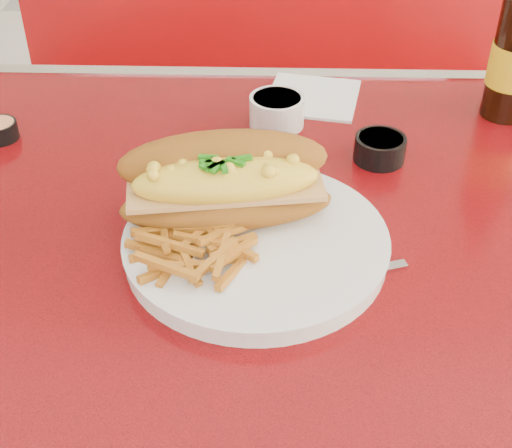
{
  "coord_description": "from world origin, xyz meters",
  "views": [
    {
      "loc": [
        0.02,
        -0.69,
        1.29
      ],
      "look_at": [
        -0.0,
        -0.07,
        0.81
      ],
      "focal_mm": 50.0,
      "sensor_mm": 36.0,
      "label": 1
    }
  ],
  "objects_px": {
    "diner_table": "(259,313)",
    "gravy_ramekin": "(277,110)",
    "dinner_plate": "(256,244)",
    "fork": "(320,232)",
    "sauce_cup_right": "(380,148)",
    "mac_hoagie": "(225,182)",
    "knife": "(345,277)",
    "booth_bench_far": "(267,178)"
  },
  "relations": [
    {
      "from": "dinner_plate",
      "to": "booth_bench_far",
      "type": "bearing_deg",
      "value": 89.85
    },
    {
      "from": "dinner_plate",
      "to": "fork",
      "type": "distance_m",
      "value": 0.07
    },
    {
      "from": "fork",
      "to": "dinner_plate",
      "type": "bearing_deg",
      "value": 93.67
    },
    {
      "from": "gravy_ramekin",
      "to": "sauce_cup_right",
      "type": "height_order",
      "value": "gravy_ramekin"
    },
    {
      "from": "booth_bench_far",
      "to": "gravy_ramekin",
      "type": "height_order",
      "value": "booth_bench_far"
    },
    {
      "from": "mac_hoagie",
      "to": "gravy_ramekin",
      "type": "bearing_deg",
      "value": 68.67
    },
    {
      "from": "knife",
      "to": "mac_hoagie",
      "type": "bearing_deg",
      "value": 129.58
    },
    {
      "from": "dinner_plate",
      "to": "mac_hoagie",
      "type": "bearing_deg",
      "value": 130.63
    },
    {
      "from": "dinner_plate",
      "to": "knife",
      "type": "relative_size",
      "value": 2.25
    },
    {
      "from": "diner_table",
      "to": "booth_bench_far",
      "type": "xyz_separation_m",
      "value": [
        0.0,
        0.81,
        -0.32
      ]
    },
    {
      "from": "mac_hoagie",
      "to": "gravy_ramekin",
      "type": "height_order",
      "value": "mac_hoagie"
    },
    {
      "from": "mac_hoagie",
      "to": "dinner_plate",
      "type": "bearing_deg",
      "value": -57.72
    },
    {
      "from": "gravy_ramekin",
      "to": "sauce_cup_right",
      "type": "relative_size",
      "value": 1.24
    },
    {
      "from": "dinner_plate",
      "to": "sauce_cup_right",
      "type": "relative_size",
      "value": 5.14
    },
    {
      "from": "diner_table",
      "to": "gravy_ramekin",
      "type": "height_order",
      "value": "gravy_ramekin"
    },
    {
      "from": "fork",
      "to": "sauce_cup_right",
      "type": "height_order",
      "value": "sauce_cup_right"
    },
    {
      "from": "sauce_cup_right",
      "to": "knife",
      "type": "height_order",
      "value": "sauce_cup_right"
    },
    {
      "from": "booth_bench_far",
      "to": "dinner_plate",
      "type": "height_order",
      "value": "booth_bench_far"
    },
    {
      "from": "diner_table",
      "to": "mac_hoagie",
      "type": "height_order",
      "value": "mac_hoagie"
    },
    {
      "from": "knife",
      "to": "gravy_ramekin",
      "type": "bearing_deg",
      "value": 84.86
    },
    {
      "from": "mac_hoagie",
      "to": "gravy_ramekin",
      "type": "xyz_separation_m",
      "value": [
        0.06,
        0.25,
        -0.04
      ]
    },
    {
      "from": "fork",
      "to": "sauce_cup_right",
      "type": "distance_m",
      "value": 0.21
    },
    {
      "from": "dinner_plate",
      "to": "gravy_ramekin",
      "type": "xyz_separation_m",
      "value": [
        0.02,
        0.29,
        0.01
      ]
    },
    {
      "from": "dinner_plate",
      "to": "sauce_cup_right",
      "type": "bearing_deg",
      "value": 51.36
    },
    {
      "from": "mac_hoagie",
      "to": "fork",
      "type": "bearing_deg",
      "value": -24.6
    },
    {
      "from": "diner_table",
      "to": "booth_bench_far",
      "type": "relative_size",
      "value": 1.03
    },
    {
      "from": "booth_bench_far",
      "to": "knife",
      "type": "distance_m",
      "value": 1.04
    },
    {
      "from": "gravy_ramekin",
      "to": "knife",
      "type": "height_order",
      "value": "gravy_ramekin"
    },
    {
      "from": "booth_bench_far",
      "to": "dinner_plate",
      "type": "bearing_deg",
      "value": -90.15
    },
    {
      "from": "diner_table",
      "to": "gravy_ramekin",
      "type": "distance_m",
      "value": 0.29
    },
    {
      "from": "fork",
      "to": "gravy_ramekin",
      "type": "xyz_separation_m",
      "value": [
        -0.05,
        0.28,
        0.0
      ]
    },
    {
      "from": "diner_table",
      "to": "dinner_plate",
      "type": "distance_m",
      "value": 0.19
    },
    {
      "from": "fork",
      "to": "gravy_ramekin",
      "type": "height_order",
      "value": "gravy_ramekin"
    },
    {
      "from": "dinner_plate",
      "to": "knife",
      "type": "height_order",
      "value": "dinner_plate"
    },
    {
      "from": "dinner_plate",
      "to": "gravy_ramekin",
      "type": "bearing_deg",
      "value": 85.83
    },
    {
      "from": "diner_table",
      "to": "sauce_cup_right",
      "type": "bearing_deg",
      "value": 40.64
    },
    {
      "from": "mac_hoagie",
      "to": "fork",
      "type": "xyz_separation_m",
      "value": [
        0.11,
        -0.03,
        -0.05
      ]
    },
    {
      "from": "fork",
      "to": "gravy_ramekin",
      "type": "bearing_deg",
      "value": 5.44
    },
    {
      "from": "booth_bench_far",
      "to": "gravy_ramekin",
      "type": "distance_m",
      "value": 0.77
    },
    {
      "from": "diner_table",
      "to": "gravy_ramekin",
      "type": "relative_size",
      "value": 13.2
    },
    {
      "from": "knife",
      "to": "sauce_cup_right",
      "type": "bearing_deg",
      "value": 57.57
    },
    {
      "from": "fork",
      "to": "knife",
      "type": "height_order",
      "value": "fork"
    }
  ]
}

